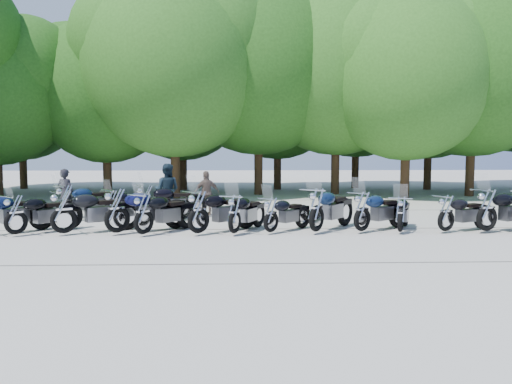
{
  "coord_description": "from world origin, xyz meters",
  "views": [
    {
      "loc": [
        -0.51,
        -13.04,
        2.32
      ],
      "look_at": [
        0.0,
        1.5,
        1.1
      ],
      "focal_mm": 35.0,
      "sensor_mm": 36.0,
      "label": 1
    }
  ],
  "objects_px": {
    "motorcycle_5": "(198,210)",
    "rider_2": "(207,193)",
    "motorcycle_8": "(317,208)",
    "motorcycle_12": "(487,208)",
    "motorcycle_15": "(112,204)",
    "motorcycle_11": "(446,212)",
    "motorcycle_3": "(117,209)",
    "motorcycle_10": "(401,213)",
    "motorcycle_7": "(271,213)",
    "motorcycle_9": "(362,210)",
    "rider_0": "(66,194)",
    "rider_1": "(167,190)",
    "motorcycle_16": "(147,201)",
    "motorcycle_1": "(16,213)",
    "motorcycle_6": "(235,213)",
    "motorcycle_2": "(64,210)",
    "motorcycle_14": "(66,201)",
    "motorcycle_4": "(144,212)"
  },
  "relations": [
    {
      "from": "motorcycle_5",
      "to": "motorcycle_2",
      "type": "bearing_deg",
      "value": 46.33
    },
    {
      "from": "motorcycle_3",
      "to": "motorcycle_12",
      "type": "bearing_deg",
      "value": -127.85
    },
    {
      "from": "motorcycle_7",
      "to": "rider_0",
      "type": "xyz_separation_m",
      "value": [
        -6.73,
        3.34,
        0.27
      ]
    },
    {
      "from": "motorcycle_2",
      "to": "motorcycle_9",
      "type": "bearing_deg",
      "value": -122.17
    },
    {
      "from": "motorcycle_6",
      "to": "motorcycle_12",
      "type": "bearing_deg",
      "value": -153.25
    },
    {
      "from": "motorcycle_7",
      "to": "motorcycle_8",
      "type": "height_order",
      "value": "motorcycle_8"
    },
    {
      "from": "motorcycle_1",
      "to": "motorcycle_3",
      "type": "bearing_deg",
      "value": -136.96
    },
    {
      "from": "motorcycle_10",
      "to": "motorcycle_15",
      "type": "bearing_deg",
      "value": 5.3
    },
    {
      "from": "motorcycle_4",
      "to": "motorcycle_6",
      "type": "xyz_separation_m",
      "value": [
        2.45,
        0.04,
        -0.03
      ]
    },
    {
      "from": "motorcycle_16",
      "to": "motorcycle_1",
      "type": "bearing_deg",
      "value": 106.08
    },
    {
      "from": "motorcycle_5",
      "to": "motorcycle_8",
      "type": "relative_size",
      "value": 0.96
    },
    {
      "from": "motorcycle_3",
      "to": "motorcycle_14",
      "type": "distance_m",
      "value": 3.5
    },
    {
      "from": "motorcycle_9",
      "to": "motorcycle_14",
      "type": "relative_size",
      "value": 0.98
    },
    {
      "from": "motorcycle_4",
      "to": "motorcycle_9",
      "type": "relative_size",
      "value": 0.99
    },
    {
      "from": "motorcycle_7",
      "to": "rider_1",
      "type": "height_order",
      "value": "rider_1"
    },
    {
      "from": "motorcycle_9",
      "to": "motorcycle_1",
      "type": "bearing_deg",
      "value": 53.17
    },
    {
      "from": "motorcycle_12",
      "to": "rider_2",
      "type": "distance_m",
      "value": 9.08
    },
    {
      "from": "motorcycle_10",
      "to": "rider_2",
      "type": "height_order",
      "value": "rider_2"
    },
    {
      "from": "motorcycle_8",
      "to": "rider_0",
      "type": "relative_size",
      "value": 1.5
    },
    {
      "from": "motorcycle_3",
      "to": "rider_2",
      "type": "xyz_separation_m",
      "value": [
        2.18,
        4.13,
        0.07
      ]
    },
    {
      "from": "motorcycle_4",
      "to": "rider_0",
      "type": "height_order",
      "value": "rider_0"
    },
    {
      "from": "motorcycle_5",
      "to": "rider_1",
      "type": "relative_size",
      "value": 1.32
    },
    {
      "from": "motorcycle_4",
      "to": "motorcycle_15",
      "type": "relative_size",
      "value": 1.14
    },
    {
      "from": "motorcycle_5",
      "to": "rider_2",
      "type": "xyz_separation_m",
      "value": [
        -0.05,
        4.28,
        0.1
      ]
    },
    {
      "from": "motorcycle_2",
      "to": "motorcycle_6",
      "type": "height_order",
      "value": "motorcycle_2"
    },
    {
      "from": "motorcycle_5",
      "to": "rider_2",
      "type": "distance_m",
      "value": 4.29
    },
    {
      "from": "motorcycle_1",
      "to": "motorcycle_6",
      "type": "distance_m",
      "value": 5.88
    },
    {
      "from": "rider_2",
      "to": "motorcycle_9",
      "type": "bearing_deg",
      "value": 121.1
    },
    {
      "from": "motorcycle_5",
      "to": "motorcycle_11",
      "type": "distance_m",
      "value": 6.89
    },
    {
      "from": "motorcycle_5",
      "to": "rider_2",
      "type": "height_order",
      "value": "rider_2"
    },
    {
      "from": "motorcycle_3",
      "to": "motorcycle_10",
      "type": "height_order",
      "value": "motorcycle_3"
    },
    {
      "from": "motorcycle_1",
      "to": "motorcycle_11",
      "type": "height_order",
      "value": "motorcycle_1"
    },
    {
      "from": "motorcycle_16",
      "to": "rider_1",
      "type": "xyz_separation_m",
      "value": [
        0.5,
        1.11,
        0.25
      ]
    },
    {
      "from": "motorcycle_9",
      "to": "motorcycle_10",
      "type": "height_order",
      "value": "motorcycle_9"
    },
    {
      "from": "motorcycle_7",
      "to": "motorcycle_11",
      "type": "relative_size",
      "value": 0.95
    },
    {
      "from": "motorcycle_2",
      "to": "motorcycle_7",
      "type": "relative_size",
      "value": 1.21
    },
    {
      "from": "motorcycle_15",
      "to": "motorcycle_11",
      "type": "bearing_deg",
      "value": -157.76
    },
    {
      "from": "motorcycle_4",
      "to": "motorcycle_3",
      "type": "bearing_deg",
      "value": 22.24
    },
    {
      "from": "motorcycle_12",
      "to": "rider_1",
      "type": "xyz_separation_m",
      "value": [
        -9.42,
        3.88,
        0.22
      ]
    },
    {
      "from": "rider_0",
      "to": "rider_2",
      "type": "height_order",
      "value": "rider_0"
    },
    {
      "from": "motorcycle_9",
      "to": "motorcycle_14",
      "type": "bearing_deg",
      "value": 36.1
    },
    {
      "from": "motorcycle_10",
      "to": "motorcycle_15",
      "type": "distance_m",
      "value": 9.11
    },
    {
      "from": "motorcycle_4",
      "to": "rider_2",
      "type": "bearing_deg",
      "value": -70.62
    },
    {
      "from": "motorcycle_11",
      "to": "motorcycle_16",
      "type": "xyz_separation_m",
      "value": [
        -8.8,
        2.71,
        0.07
      ]
    },
    {
      "from": "rider_0",
      "to": "motorcycle_15",
      "type": "bearing_deg",
      "value": 178.68
    },
    {
      "from": "motorcycle_8",
      "to": "motorcycle_12",
      "type": "xyz_separation_m",
      "value": [
        4.77,
        -0.06,
        -0.02
      ]
    },
    {
      "from": "motorcycle_2",
      "to": "motorcycle_7",
      "type": "height_order",
      "value": "motorcycle_2"
    },
    {
      "from": "motorcycle_3",
      "to": "motorcycle_11",
      "type": "relative_size",
      "value": 1.19
    },
    {
      "from": "motorcycle_3",
      "to": "motorcycle_5",
      "type": "relative_size",
      "value": 1.04
    },
    {
      "from": "motorcycle_15",
      "to": "motorcycle_9",
      "type": "bearing_deg",
      "value": -161.82
    }
  ]
}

